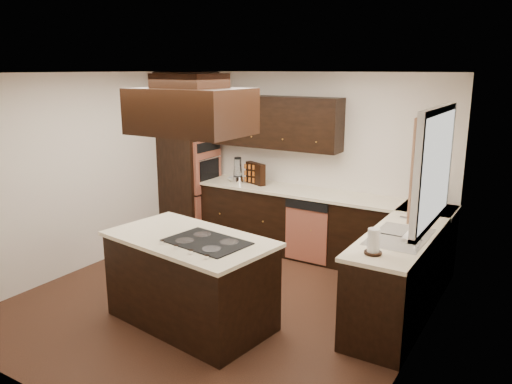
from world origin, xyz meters
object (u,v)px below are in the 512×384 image
range_hood (191,111)px  oven_column (190,168)px  island (191,282)px  spice_rack (256,173)px

range_hood → oven_column: bearing=129.7°
island → spice_rack: spice_rack is taller
spice_rack → range_hood: bearing=-48.7°
island → range_hood: 1.72m
range_hood → spice_rack: 2.69m
island → oven_column: bearing=136.5°
range_hood → spice_rack: size_ratio=2.83×
oven_column → island: oven_column is taller
oven_column → island: size_ratio=1.30×
oven_column → spice_rack: 1.14m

